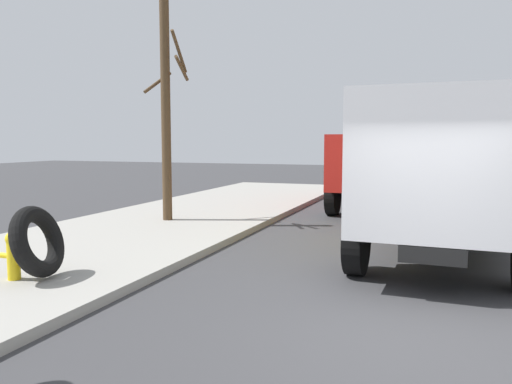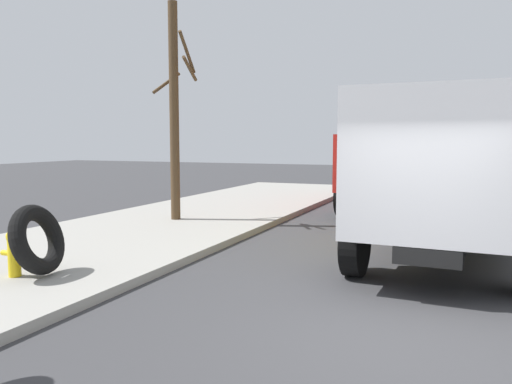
{
  "view_description": "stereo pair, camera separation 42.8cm",
  "coord_description": "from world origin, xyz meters",
  "px_view_note": "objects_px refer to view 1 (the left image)",
  "views": [
    {
      "loc": [
        -5.77,
        -0.22,
        2.24
      ],
      "look_at": [
        2.86,
        2.88,
        1.31
      ],
      "focal_mm": 36.02,
      "sensor_mm": 36.0,
      "label": 1
    },
    {
      "loc": [
        -5.62,
        -0.62,
        2.24
      ],
      "look_at": [
        2.86,
        2.88,
        1.31
      ],
      "focal_mm": 36.02,
      "sensor_mm": 36.0,
      "label": 2
    }
  ],
  "objects_px": {
    "bare_tree": "(166,109)",
    "dump_truck_yellow": "(443,173)",
    "loose_tire": "(38,241)",
    "dump_truck_red": "(387,159)",
    "fire_hydrant": "(14,254)"
  },
  "relations": [
    {
      "from": "fire_hydrant",
      "to": "loose_tire",
      "type": "xyz_separation_m",
      "value": [
        0.17,
        -0.3,
        0.18
      ]
    },
    {
      "from": "bare_tree",
      "to": "dump_truck_yellow",
      "type": "bearing_deg",
      "value": -100.66
    },
    {
      "from": "fire_hydrant",
      "to": "dump_truck_red",
      "type": "relative_size",
      "value": 0.1
    },
    {
      "from": "dump_truck_red",
      "to": "bare_tree",
      "type": "bearing_deg",
      "value": 138.8
    },
    {
      "from": "fire_hydrant",
      "to": "dump_truck_red",
      "type": "distance_m",
      "value": 12.49
    },
    {
      "from": "loose_tire",
      "to": "bare_tree",
      "type": "height_order",
      "value": "bare_tree"
    },
    {
      "from": "loose_tire",
      "to": "bare_tree",
      "type": "xyz_separation_m",
      "value": [
        5.77,
        1.04,
        2.32
      ]
    },
    {
      "from": "loose_tire",
      "to": "dump_truck_red",
      "type": "xyz_separation_m",
      "value": [
        11.51,
        -3.99,
        0.89
      ]
    },
    {
      "from": "fire_hydrant",
      "to": "loose_tire",
      "type": "distance_m",
      "value": 0.39
    },
    {
      "from": "dump_truck_yellow",
      "to": "bare_tree",
      "type": "distance_m",
      "value": 7.04
    },
    {
      "from": "loose_tire",
      "to": "bare_tree",
      "type": "distance_m",
      "value": 6.3
    },
    {
      "from": "fire_hydrant",
      "to": "dump_truck_red",
      "type": "height_order",
      "value": "dump_truck_red"
    },
    {
      "from": "loose_tire",
      "to": "dump_truck_yellow",
      "type": "relative_size",
      "value": 0.16
    },
    {
      "from": "loose_tire",
      "to": "dump_truck_red",
      "type": "bearing_deg",
      "value": -19.12
    },
    {
      "from": "dump_truck_red",
      "to": "bare_tree",
      "type": "height_order",
      "value": "bare_tree"
    }
  ]
}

